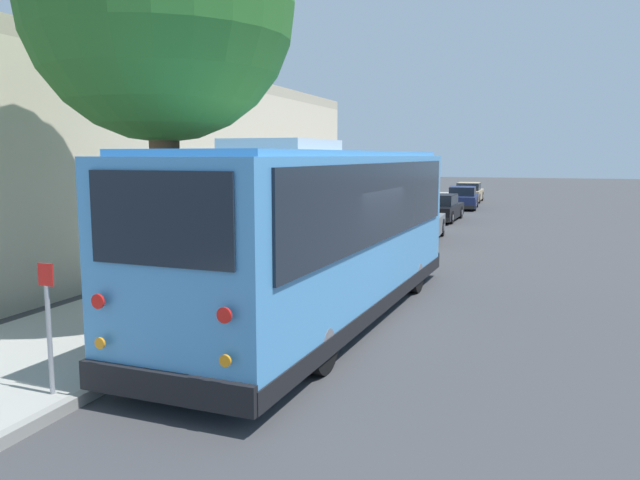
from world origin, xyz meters
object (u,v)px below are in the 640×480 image
parked_sedan_black (439,208)px  shuttle_bus (324,226)px  parked_sedan_gray (417,223)px  sign_post_far (134,316)px  parked_sedan_tan (469,193)px  sign_post_near (49,328)px  parked_sedan_navy (462,199)px

parked_sedan_black → shuttle_bus: bearing=-176.2°
parked_sedan_black → parked_sedan_gray: bearing=-176.3°
sign_post_far → shuttle_bus: bearing=-29.2°
shuttle_bus → parked_sedan_tan: bearing=3.8°
parked_sedan_tan → sign_post_far: (-35.04, 1.36, 0.12)m
parked_sedan_gray → parked_sedan_black: 7.14m
parked_sedan_black → sign_post_near: (-23.96, 1.28, 0.42)m
parked_sedan_gray → parked_sedan_tan: parked_sedan_gray is taller
shuttle_bus → parked_sedan_gray: shuttle_bus is taller
parked_sedan_gray → parked_sedan_black: parked_sedan_gray is taller
parked_sedan_gray → sign_post_near: sign_post_near is taller
shuttle_bus → parked_sedan_gray: bearing=4.7°
parked_sedan_black → parked_sedan_navy: size_ratio=1.07×
shuttle_bus → parked_sedan_black: shuttle_bus is taller
parked_sedan_gray → sign_post_far: bearing=172.1°
sign_post_far → parked_sedan_tan: bearing=-2.2°
shuttle_bus → parked_sedan_navy: (26.03, 0.29, -1.19)m
parked_sedan_navy → sign_post_far: same height
parked_sedan_navy → sign_post_near: bearing=174.7°
parked_sedan_black → parked_sedan_navy: parked_sedan_navy is taller
parked_sedan_navy → parked_sedan_tan: 5.69m
parked_sedan_gray → parked_sedan_navy: bearing=-2.6°
sign_post_near → sign_post_far: bearing=0.0°
parked_sedan_navy → sign_post_far: 29.40m
parked_sedan_tan → sign_post_near: size_ratio=2.64×
parked_sedan_navy → sign_post_far: bearing=174.5°
parked_sedan_navy → sign_post_far: (-29.36, 1.57, 0.12)m
parked_sedan_gray → sign_post_far: size_ratio=3.67×
parked_sedan_black → sign_post_near: size_ratio=2.72×
parked_sedan_black → parked_sedan_navy: (7.10, -0.29, 0.02)m
parked_sedan_black → sign_post_near: 24.00m
parked_sedan_navy → parked_sedan_tan: size_ratio=0.97×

